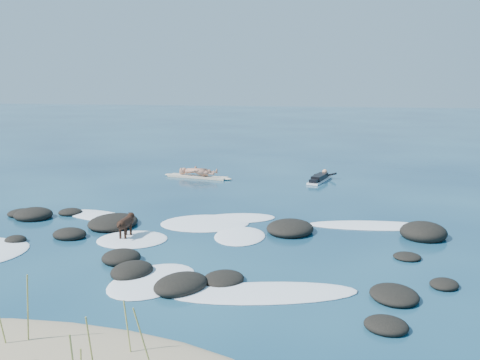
# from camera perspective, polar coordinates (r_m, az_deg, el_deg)

# --- Properties ---
(ground) EXTENTS (160.00, 160.00, 0.00)m
(ground) POSITION_cam_1_polar(r_m,az_deg,el_deg) (15.65, -6.49, -5.72)
(ground) COLOR #0A2642
(ground) RESTS_ON ground
(reef_rocks) EXTENTS (13.98, 7.42, 0.57)m
(reef_rocks) POSITION_cam_1_polar(r_m,az_deg,el_deg) (14.74, -4.93, -6.31)
(reef_rocks) COLOR black
(reef_rocks) RESTS_ON ground
(breaking_foam) EXTENTS (13.57, 8.12, 0.12)m
(breaking_foam) POSITION_cam_1_polar(r_m,az_deg,el_deg) (14.96, -7.24, -6.47)
(breaking_foam) COLOR white
(breaking_foam) RESTS_ON ground
(standing_surfer_rig) EXTENTS (3.39, 1.05, 1.93)m
(standing_surfer_rig) POSITION_cam_1_polar(r_m,az_deg,el_deg) (24.38, -4.56, 1.99)
(standing_surfer_rig) COLOR beige
(standing_surfer_rig) RESTS_ON ground
(paddling_surfer_rig) EXTENTS (1.22, 2.44, 0.42)m
(paddling_surfer_rig) POSITION_cam_1_polar(r_m,az_deg,el_deg) (23.83, 8.51, 0.20)
(paddling_surfer_rig) COLOR white
(paddling_surfer_rig) RESTS_ON ground
(dog) EXTENTS (0.28, 1.10, 0.70)m
(dog) POSITION_cam_1_polar(r_m,az_deg,el_deg) (15.31, -12.06, -4.46)
(dog) COLOR black
(dog) RESTS_ON ground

